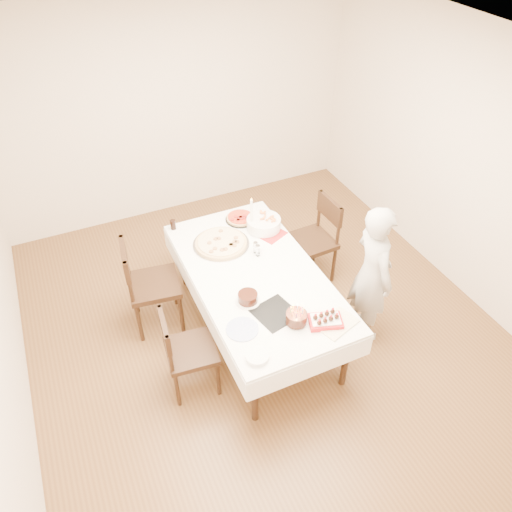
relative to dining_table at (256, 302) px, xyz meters
name	(u,v)px	position (x,y,z in m)	size (l,w,h in m)	color
floor	(262,328)	(0.06, -0.03, -0.38)	(5.00, 5.00, 0.00)	brown
wall_back	(175,110)	(0.06, 2.47, 0.98)	(4.50, 0.04, 2.70)	beige
wall_front	(476,487)	(0.06, -2.53, 0.98)	(4.50, 0.04, 2.70)	beige
wall_right	(467,166)	(2.31, -0.03, 0.98)	(0.04, 5.00, 2.70)	beige
ceiling	(266,60)	(0.06, -0.03, 2.33)	(5.00, 5.00, 0.00)	white
dining_table	(256,302)	(0.00, 0.00, 0.00)	(1.14, 2.14, 0.75)	white
chair_right_savory	(311,242)	(0.88, 0.48, 0.12)	(0.51, 0.51, 0.99)	#311C10
chair_left_savory	(154,285)	(-0.86, 0.50, 0.14)	(0.53, 0.53, 1.03)	#311C10
chair_left_dessert	(191,351)	(-0.79, -0.38, 0.08)	(0.47, 0.47, 0.91)	#311C10
person	(372,274)	(0.99, -0.45, 0.37)	(0.54, 0.36, 1.49)	#B4AFA9
pizza_white	(221,243)	(-0.14, 0.54, 0.40)	(0.57, 0.57, 0.04)	beige
pizza_pepperoni	(240,218)	(0.21, 0.85, 0.40)	(0.32, 0.32, 0.04)	red
red_placemat	(270,234)	(0.39, 0.50, 0.38)	(0.27, 0.27, 0.01)	#B21E1E
pasta_bowl	(264,223)	(0.36, 0.60, 0.44)	(0.35, 0.35, 0.11)	white
taper_candle	(251,215)	(0.24, 0.62, 0.58)	(0.09, 0.09, 0.40)	white
shaker_pair	(258,250)	(0.13, 0.23, 0.44)	(0.10, 0.10, 0.12)	white
cola_glass	(173,225)	(-0.49, 0.99, 0.43)	(0.06, 0.06, 0.11)	black
layer_cake	(248,298)	(-0.22, -0.30, 0.42)	(0.22, 0.22, 0.09)	black
cake_board	(275,313)	(-0.06, -0.53, 0.38)	(0.33, 0.33, 0.01)	black
birthday_cake	(297,315)	(0.05, -0.70, 0.47)	(0.18, 0.18, 0.17)	#3B1C10
strawberry_box	(326,321)	(0.27, -0.81, 0.41)	(0.28, 0.18, 0.07)	red
box_lid	(337,324)	(0.35, -0.85, 0.38)	(0.34, 0.22, 0.03)	beige
plate_stack	(257,356)	(-0.40, -0.90, 0.40)	(0.19, 0.19, 0.04)	white
china_plate	(242,329)	(-0.39, -0.58, 0.38)	(0.27, 0.27, 0.01)	white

